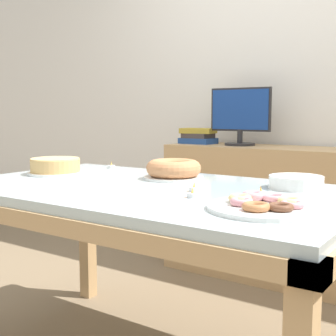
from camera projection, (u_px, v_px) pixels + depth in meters
wall_back at (294, 78)px, 3.15m from camera, size 8.00×0.10×2.60m
dining_table at (150, 208)px, 1.88m from camera, size 1.67×0.98×0.78m
sideboard at (274, 213)px, 3.00m from camera, size 1.42×0.44×0.85m
computer_monitor at (240, 117)px, 3.07m from camera, size 0.42×0.20×0.38m
book_stack at (198, 136)px, 3.27m from camera, size 0.25×0.18×0.11m
cake_chocolate_round at (55, 166)px, 2.24m from camera, size 0.26×0.26×0.08m
cake_golden_bundt at (174, 170)px, 2.08m from camera, size 0.27×0.27×0.09m
pastry_platter at (266, 205)px, 1.42m from camera, size 0.36×0.36×0.04m
plate_stack at (296, 182)px, 1.82m from camera, size 0.21×0.21×0.05m
tealight_centre at (195, 189)px, 1.76m from camera, size 0.04×0.04×0.04m
tealight_near_front at (111, 166)px, 2.49m from camera, size 0.04×0.04×0.04m
tealight_left_edge at (261, 193)px, 1.66m from camera, size 0.04×0.04×0.04m
tealight_near_cakes at (192, 195)px, 1.62m from camera, size 0.04×0.04×0.04m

